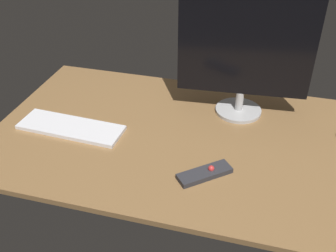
{
  "coord_description": "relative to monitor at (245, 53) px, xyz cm",
  "views": [
    {
      "loc": [
        25.39,
        -115.05,
        86.68
      ],
      "look_at": [
        -4.89,
        -3.71,
        8.0
      ],
      "focal_mm": 42.54,
      "sensor_mm": 36.0,
      "label": 1
    }
  ],
  "objects": [
    {
      "name": "media_remote",
      "position": [
        -5.63,
        -41.19,
        -24.09
      ],
      "size": [
        17.31,
        15.95,
        3.12
      ],
      "rotation": [
        0.0,
        0.0,
        0.71
      ],
      "color": "#2D2D33",
      "rests_on": "desk"
    },
    {
      "name": "desk",
      "position": [
        -17.16,
        -21.96,
        -26.02
      ],
      "size": [
        140.0,
        84.0,
        2.0
      ],
      "primitive_type": "cube",
      "color": "olive",
      "rests_on": "ground"
    },
    {
      "name": "monitor",
      "position": [
        0.0,
        0.0,
        0.0
      ],
      "size": [
        49.19,
        18.1,
        46.54
      ],
      "rotation": [
        0.0,
        0.0,
        0.08
      ],
      "color": "#BABABA",
      "rests_on": "desk"
    },
    {
      "name": "keyboard",
      "position": [
        -58.86,
        -28.54,
        -24.33
      ],
      "size": [
        40.12,
        15.02,
        1.39
      ],
      "primitive_type": "cube",
      "rotation": [
        0.0,
        0.0,
        -0.05
      ],
      "color": "white",
      "rests_on": "desk"
    }
  ]
}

